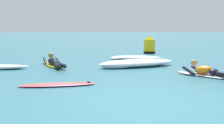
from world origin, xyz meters
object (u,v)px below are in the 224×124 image
(surfer_near, at_px, (208,72))
(surfer_far, at_px, (54,63))
(channel_marker_buoy, at_px, (149,46))
(drifting_surfboard, at_px, (58,85))

(surfer_near, height_order, surfer_far, same)
(surfer_near, bearing_deg, surfer_far, 144.72)
(surfer_near, relative_size, channel_marker_buoy, 2.19)
(surfer_near, height_order, drifting_surfboard, surfer_near)
(surfer_near, relative_size, surfer_far, 0.86)
(surfer_near, xyz_separation_m, channel_marker_buoy, (0.46, 8.75, 0.27))
(surfer_near, bearing_deg, channel_marker_buoy, 87.02)
(surfer_far, distance_m, channel_marker_buoy, 7.50)
(surfer_near, distance_m, drifting_surfboard, 4.66)
(surfer_near, relative_size, drifting_surfboard, 1.10)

